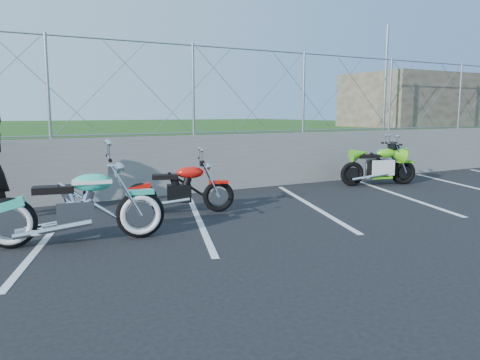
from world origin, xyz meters
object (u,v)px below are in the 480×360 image
cruiser_turquoise (80,209)px  naked_orange (182,190)px  sportbike_blue (378,167)px  sportbike_green (380,167)px

cruiser_turquoise → naked_orange: (1.95, 1.12, -0.06)m
cruiser_turquoise → sportbike_blue: cruiser_turquoise is taller
sportbike_green → cruiser_turquoise: bearing=-149.2°
sportbike_green → sportbike_blue: bearing=74.9°
sportbike_green → sportbike_blue: (0.08, 0.12, -0.00)m
cruiser_turquoise → naked_orange: 2.25m
cruiser_turquoise → naked_orange: cruiser_turquoise is taller
naked_orange → sportbike_blue: 5.67m
naked_orange → sportbike_green: (5.54, 0.71, 0.03)m
naked_orange → sportbike_green: 5.58m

